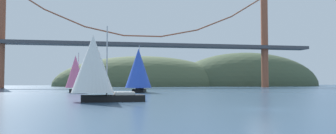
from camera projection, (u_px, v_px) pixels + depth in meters
ground_plane at (262, 109)px, 27.13m from camera, size 360.00×360.00×0.00m
headland_right at (247, 86)px, 170.72m from camera, size 79.68×44.00×35.32m
headland_center at (144, 86)px, 160.61m from camera, size 88.48×44.00×30.01m
suspension_bridge at (143, 42)px, 121.18m from camera, size 135.33×6.00×37.20m
sailboat_white_mainsail at (95, 66)px, 37.16m from camera, size 8.58×5.13×8.85m
sailboat_pink_spinnaker at (76, 73)px, 67.98m from camera, size 5.26×7.36×8.55m
sailboat_blue_spinnaker at (138, 69)px, 68.27m from camera, size 6.59×9.73×10.21m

